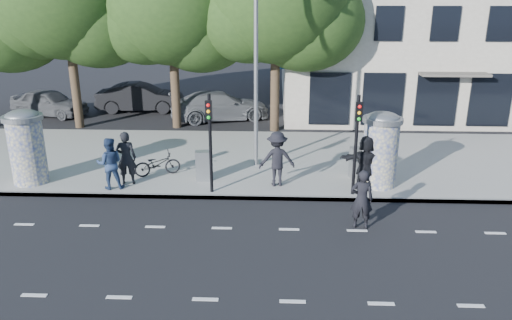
{
  "coord_description": "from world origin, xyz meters",
  "views": [
    {
      "loc": [
        1.56,
        -11.91,
        6.75
      ],
      "look_at": [
        0.93,
        3.5,
        1.44
      ],
      "focal_mm": 35.0,
      "sensor_mm": 36.0,
      "label": 1
    }
  ],
  "objects_px": {
    "street_lamp": "(256,45)",
    "car_right": "(220,106)",
    "ped_f": "(366,162)",
    "ad_column_right": "(381,148)",
    "traffic_pole_near": "(210,134)",
    "bicycle": "(157,164)",
    "cabinet_left": "(203,166)",
    "ped_c": "(110,163)",
    "ped_d": "(277,159)",
    "man_road": "(362,199)",
    "car_left": "(49,103)",
    "car_mid": "(141,97)",
    "ped_a": "(25,165)",
    "ad_column_left": "(27,145)",
    "cabinet_right": "(357,163)",
    "traffic_pole_far": "(357,135)",
    "ped_b": "(126,158)"
  },
  "relations": [
    {
      "from": "bicycle",
      "to": "car_right",
      "type": "bearing_deg",
      "value": -30.49
    },
    {
      "from": "traffic_pole_near",
      "to": "ad_column_left",
      "type": "bearing_deg",
      "value": 173.89
    },
    {
      "from": "ped_d",
      "to": "car_left",
      "type": "bearing_deg",
      "value": -46.78
    },
    {
      "from": "traffic_pole_near",
      "to": "ped_b",
      "type": "xyz_separation_m",
      "value": [
        -3.09,
        0.7,
        -1.12
      ]
    },
    {
      "from": "street_lamp",
      "to": "cabinet_left",
      "type": "bearing_deg",
      "value": -137.2
    },
    {
      "from": "ad_column_left",
      "to": "car_mid",
      "type": "bearing_deg",
      "value": 85.29
    },
    {
      "from": "car_mid",
      "to": "ped_b",
      "type": "bearing_deg",
      "value": -170.89
    },
    {
      "from": "traffic_pole_near",
      "to": "bicycle",
      "type": "distance_m",
      "value": 3.16
    },
    {
      "from": "ped_d",
      "to": "bicycle",
      "type": "distance_m",
      "value": 4.53
    },
    {
      "from": "car_mid",
      "to": "ped_f",
      "type": "bearing_deg",
      "value": -140.49
    },
    {
      "from": "ad_column_left",
      "to": "traffic_pole_far",
      "type": "height_order",
      "value": "traffic_pole_far"
    },
    {
      "from": "cabinet_right",
      "to": "ped_d",
      "type": "bearing_deg",
      "value": -173.55
    },
    {
      "from": "ad_column_right",
      "to": "street_lamp",
      "type": "xyz_separation_m",
      "value": [
        -4.4,
        1.93,
        3.26
      ]
    },
    {
      "from": "ad_column_right",
      "to": "ped_f",
      "type": "height_order",
      "value": "ad_column_right"
    },
    {
      "from": "street_lamp",
      "to": "car_right",
      "type": "xyz_separation_m",
      "value": [
        -2.26,
        7.7,
        -4.03
      ]
    },
    {
      "from": "traffic_pole_far",
      "to": "ped_f",
      "type": "distance_m",
      "value": 1.33
    },
    {
      "from": "ped_f",
      "to": "cabinet_right",
      "type": "height_order",
      "value": "ped_f"
    },
    {
      "from": "ad_column_right",
      "to": "ped_a",
      "type": "distance_m",
      "value": 12.39
    },
    {
      "from": "ad_column_left",
      "to": "ped_f",
      "type": "bearing_deg",
      "value": -0.72
    },
    {
      "from": "ad_column_right",
      "to": "ped_d",
      "type": "relative_size",
      "value": 1.36
    },
    {
      "from": "car_left",
      "to": "car_right",
      "type": "distance_m",
      "value": 9.62
    },
    {
      "from": "ad_column_left",
      "to": "traffic_pole_far",
      "type": "relative_size",
      "value": 0.78
    },
    {
      "from": "ped_d",
      "to": "man_road",
      "type": "distance_m",
      "value": 3.85
    },
    {
      "from": "ad_column_left",
      "to": "ped_d",
      "type": "xyz_separation_m",
      "value": [
        8.82,
        0.05,
        -0.41
      ]
    },
    {
      "from": "street_lamp",
      "to": "car_right",
      "type": "distance_m",
      "value": 8.98
    },
    {
      "from": "cabinet_right",
      "to": "car_right",
      "type": "height_order",
      "value": "car_right"
    },
    {
      "from": "bicycle",
      "to": "car_right",
      "type": "distance_m",
      "value": 9.08
    },
    {
      "from": "man_road",
      "to": "car_left",
      "type": "xyz_separation_m",
      "value": [
        -15.17,
        13.25,
        -0.17
      ]
    },
    {
      "from": "street_lamp",
      "to": "ped_c",
      "type": "relative_size",
      "value": 4.4
    },
    {
      "from": "ped_f",
      "to": "cabinet_left",
      "type": "bearing_deg",
      "value": 3.58
    },
    {
      "from": "street_lamp",
      "to": "ped_b",
      "type": "height_order",
      "value": "street_lamp"
    },
    {
      "from": "ad_column_right",
      "to": "cabinet_left",
      "type": "bearing_deg",
      "value": 177.92
    },
    {
      "from": "car_left",
      "to": "car_mid",
      "type": "xyz_separation_m",
      "value": [
        4.82,
        1.25,
        0.07
      ]
    },
    {
      "from": "ped_b",
      "to": "car_right",
      "type": "height_order",
      "value": "ped_b"
    },
    {
      "from": "car_right",
      "to": "ad_column_right",
      "type": "bearing_deg",
      "value": -163.0
    },
    {
      "from": "ad_column_left",
      "to": "car_left",
      "type": "height_order",
      "value": "ad_column_left"
    },
    {
      "from": "ad_column_right",
      "to": "ped_c",
      "type": "relative_size",
      "value": 1.46
    },
    {
      "from": "car_left",
      "to": "ped_b",
      "type": "bearing_deg",
      "value": -128.76
    },
    {
      "from": "ped_c",
      "to": "cabinet_right",
      "type": "height_order",
      "value": "ped_c"
    },
    {
      "from": "man_road",
      "to": "traffic_pole_far",
      "type": "bearing_deg",
      "value": -87.33
    },
    {
      "from": "traffic_pole_far",
      "to": "car_right",
      "type": "relative_size",
      "value": 0.64
    },
    {
      "from": "ad_column_left",
      "to": "cabinet_right",
      "type": "relative_size",
      "value": 2.31
    },
    {
      "from": "ped_f",
      "to": "car_right",
      "type": "distance_m",
      "value": 11.72
    },
    {
      "from": "street_lamp",
      "to": "ped_b",
      "type": "xyz_separation_m",
      "value": [
        -4.49,
        -2.14,
        -3.68
      ]
    },
    {
      "from": "man_road",
      "to": "car_mid",
      "type": "bearing_deg",
      "value": -49.38
    },
    {
      "from": "ped_b",
      "to": "ped_f",
      "type": "distance_m",
      "value": 8.34
    },
    {
      "from": "street_lamp",
      "to": "ped_f",
      "type": "bearing_deg",
      "value": -30.61
    },
    {
      "from": "traffic_pole_near",
      "to": "cabinet_left",
      "type": "relative_size",
      "value": 3.09
    },
    {
      "from": "cabinet_left",
      "to": "car_left",
      "type": "height_order",
      "value": "car_left"
    },
    {
      "from": "street_lamp",
      "to": "man_road",
      "type": "height_order",
      "value": "street_lamp"
    }
  ]
}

